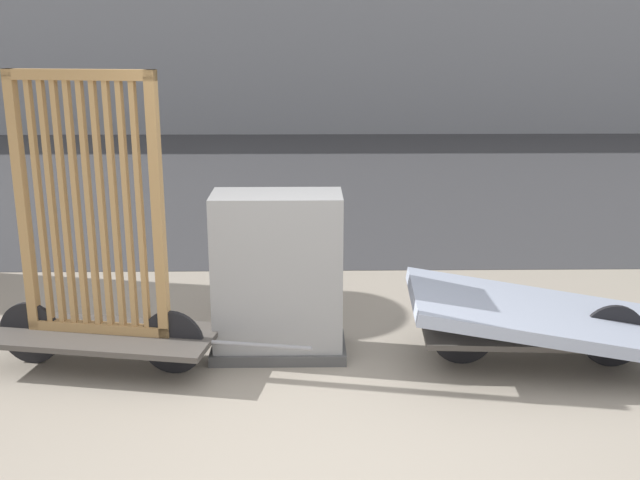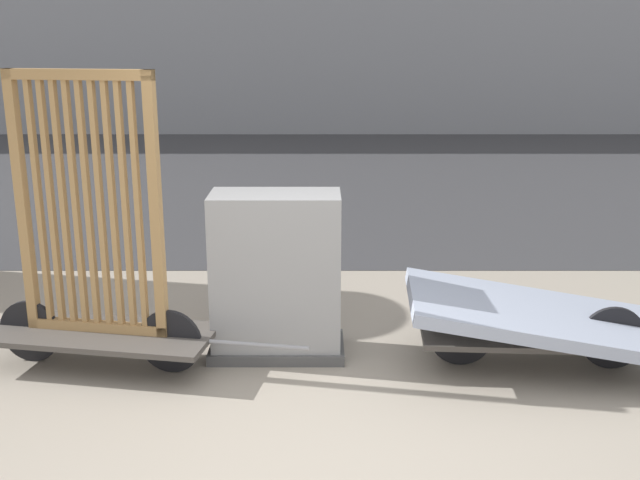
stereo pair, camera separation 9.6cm
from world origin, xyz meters
TOP-DOWN VIEW (x-y plane):
  - ground_plane at (0.00, 0.00)m, footprint 60.00×60.00m
  - road_strip at (0.00, 8.97)m, footprint 56.00×10.62m
  - bike_cart_with_bedframe at (-1.55, 1.42)m, footprint 2.36×0.91m
  - bike_cart_with_mattress at (1.56, 1.42)m, footprint 2.46×1.13m
  - utility_cabinet at (-0.30, 1.66)m, footprint 0.99×0.53m

SIDE VIEW (x-z plane):
  - ground_plane at x=0.00m, z-range 0.00..0.00m
  - road_strip at x=0.00m, z-range 0.00..0.01m
  - bike_cart_with_mattress at x=1.56m, z-range 0.07..0.63m
  - utility_cabinet at x=-0.30m, z-range -0.04..1.17m
  - bike_cart_with_bedframe at x=-1.55m, z-range -0.34..1.74m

